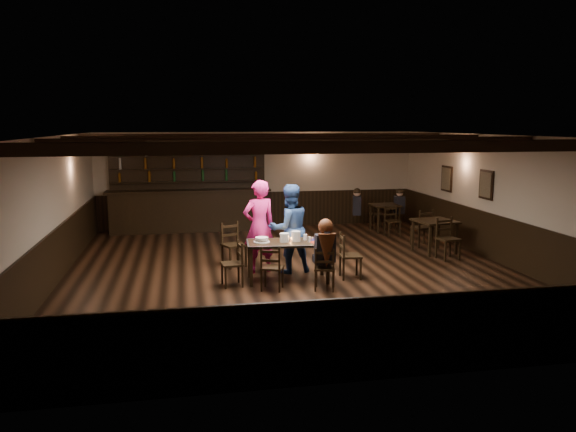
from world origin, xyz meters
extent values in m
plane|color=black|center=(0.00, 0.00, 0.00)|extent=(10.00, 10.00, 0.00)
cube|color=#B8AC98|center=(0.00, 5.00, 1.35)|extent=(9.00, 0.02, 2.70)
cube|color=#B8AC98|center=(0.00, -5.00, 1.35)|extent=(9.00, 0.02, 2.70)
cube|color=#B8AC98|center=(-4.50, 0.00, 1.35)|extent=(0.02, 10.00, 2.70)
cube|color=#B8AC98|center=(4.50, 0.00, 1.35)|extent=(0.02, 10.00, 2.70)
cube|color=silver|center=(0.00, 0.00, 2.70)|extent=(9.00, 10.00, 0.02)
cube|color=black|center=(0.00, 4.97, 0.50)|extent=(9.00, 0.04, 1.00)
cube|color=black|center=(0.00, -4.97, 0.50)|extent=(9.00, 0.04, 1.00)
cube|color=black|center=(-4.47, 0.00, 0.50)|extent=(0.04, 10.00, 1.00)
cube|color=black|center=(4.47, 0.00, 0.50)|extent=(0.04, 10.00, 1.00)
cube|color=black|center=(-1.90, 4.97, 1.85)|extent=(0.90, 0.03, 1.00)
cube|color=black|center=(-1.90, 4.95, 1.85)|extent=(0.80, 0.02, 0.90)
cube|color=black|center=(4.47, 0.50, 1.60)|extent=(0.03, 0.55, 0.65)
cube|color=#72664C|center=(4.45, 0.50, 1.60)|extent=(0.02, 0.45, 0.55)
cube|color=black|center=(4.47, 2.40, 1.55)|extent=(0.03, 0.55, 0.65)
cube|color=#72664C|center=(4.45, 2.40, 1.55)|extent=(0.02, 0.45, 0.55)
cube|color=black|center=(0.00, -3.00, 2.60)|extent=(8.90, 0.18, 0.18)
cube|color=black|center=(0.00, -1.00, 2.60)|extent=(8.90, 0.18, 0.18)
cube|color=black|center=(0.00, 1.00, 2.60)|extent=(8.90, 0.18, 0.18)
cube|color=black|center=(0.00, 3.00, 2.60)|extent=(8.90, 0.18, 0.18)
cube|color=black|center=(-0.94, -0.99, 0.36)|extent=(0.06, 0.06, 0.71)
cube|color=black|center=(-0.90, -0.34, 0.36)|extent=(0.06, 0.06, 0.71)
cube|color=black|center=(0.46, -1.09, 0.36)|extent=(0.06, 0.06, 0.71)
cube|color=black|center=(0.51, -0.44, 0.36)|extent=(0.06, 0.06, 0.71)
cube|color=black|center=(-0.22, -0.72, 0.73)|extent=(1.58, 0.87, 0.04)
cube|color=#A5A8AD|center=(-0.19, -0.35, 0.73)|extent=(1.53, 0.14, 0.04)
cube|color=#A5A8AD|center=(-0.24, -1.08, 0.73)|extent=(1.53, 0.14, 0.04)
cube|color=#A5A8AD|center=(0.53, -0.77, 0.73)|extent=(0.09, 0.77, 0.04)
cube|color=#A5A8AD|center=(-0.97, -0.66, 0.73)|extent=(0.09, 0.77, 0.04)
cube|color=black|center=(-0.39, -1.14, 0.19)|extent=(0.04, 0.04, 0.39)
cube|color=black|center=(-0.50, -1.43, 0.19)|extent=(0.04, 0.04, 0.39)
cube|color=black|center=(-0.69, -1.03, 0.19)|extent=(0.04, 0.04, 0.39)
cube|color=black|center=(-0.80, -1.31, 0.19)|extent=(0.04, 0.04, 0.39)
cube|color=black|center=(-0.60, -1.23, 0.40)|extent=(0.48, 0.47, 0.04)
cube|color=black|center=(-0.65, -1.37, 0.61)|extent=(0.36, 0.16, 0.40)
cube|color=black|center=(-0.65, -1.37, 0.57)|extent=(0.31, 0.14, 0.04)
cube|color=black|center=(-0.65, -1.37, 0.73)|extent=(0.31, 0.14, 0.04)
cube|color=black|center=(0.52, -1.31, 0.19)|extent=(0.04, 0.04, 0.37)
cube|color=black|center=(0.43, -1.59, 0.19)|extent=(0.04, 0.04, 0.37)
cube|color=black|center=(0.22, -1.21, 0.19)|extent=(0.04, 0.04, 0.37)
cube|color=black|center=(0.13, -1.49, 0.19)|extent=(0.04, 0.04, 0.37)
cube|color=black|center=(0.32, -1.40, 0.39)|extent=(0.45, 0.44, 0.03)
cube|color=black|center=(0.28, -1.54, 0.58)|extent=(0.36, 0.14, 0.39)
cube|color=black|center=(0.28, -1.54, 0.54)|extent=(0.30, 0.11, 0.04)
cube|color=black|center=(0.28, -1.54, 0.70)|extent=(0.30, 0.11, 0.04)
cube|color=black|center=(-1.45, -0.72, 0.20)|extent=(0.04, 0.04, 0.39)
cube|color=black|center=(-1.15, -0.68, 0.20)|extent=(0.04, 0.04, 0.39)
cube|color=black|center=(-1.41, -1.04, 0.20)|extent=(0.04, 0.04, 0.39)
cube|color=black|center=(-1.11, -1.01, 0.20)|extent=(0.04, 0.04, 0.39)
cube|color=black|center=(-1.28, -0.86, 0.41)|extent=(0.41, 0.42, 0.04)
cube|color=black|center=(-1.13, -0.84, 0.61)|extent=(0.08, 0.38, 0.41)
cube|color=black|center=(-1.13, -0.84, 0.57)|extent=(0.06, 0.33, 0.05)
cube|color=black|center=(-1.13, -0.84, 0.74)|extent=(0.06, 0.33, 0.05)
cube|color=black|center=(1.14, -0.94, 0.21)|extent=(0.04, 0.04, 0.42)
cube|color=black|center=(0.82, -0.91, 0.21)|extent=(0.04, 0.04, 0.42)
cube|color=black|center=(1.17, -0.59, 0.21)|extent=(0.04, 0.04, 0.42)
cube|color=black|center=(0.85, -0.56, 0.21)|extent=(0.04, 0.04, 0.42)
cube|color=black|center=(0.99, -0.75, 0.43)|extent=(0.42, 0.44, 0.04)
cube|color=black|center=(0.83, -0.74, 0.65)|extent=(0.07, 0.41, 0.43)
cube|color=black|center=(0.83, -0.74, 0.61)|extent=(0.05, 0.35, 0.05)
cube|color=black|center=(0.83, -0.74, 0.78)|extent=(0.05, 0.35, 0.05)
cube|color=black|center=(-1.21, 0.30, 0.22)|extent=(0.05, 0.05, 0.44)
cube|color=black|center=(-1.35, 0.61, 0.22)|extent=(0.05, 0.05, 0.44)
cube|color=black|center=(-0.88, 0.45, 0.22)|extent=(0.05, 0.05, 0.44)
cube|color=black|center=(-1.02, 0.76, 0.22)|extent=(0.05, 0.05, 0.44)
cube|color=black|center=(-1.12, 0.53, 0.46)|extent=(0.55, 0.54, 0.04)
cube|color=black|center=(-1.19, 0.69, 0.68)|extent=(0.40, 0.21, 0.46)
cube|color=black|center=(-1.19, 0.69, 0.64)|extent=(0.34, 0.17, 0.05)
cube|color=black|center=(-1.19, 0.69, 0.82)|extent=(0.34, 0.17, 0.05)
imported|color=#D72887|center=(-0.66, 0.01, 0.92)|extent=(0.77, 0.61, 1.84)
imported|color=navy|center=(-0.07, -0.10, 0.88)|extent=(0.97, 0.82, 1.76)
cube|color=black|center=(0.32, -1.28, 0.52)|extent=(0.33, 0.33, 0.13)
cube|color=black|center=(0.32, -1.40, 0.76)|extent=(0.35, 0.21, 0.49)
cylinder|color=black|center=(0.32, -1.40, 0.98)|extent=(0.10, 0.35, 0.35)
sphere|color=#D8A384|center=(0.32, -1.40, 1.14)|extent=(0.22, 0.22, 0.22)
sphere|color=#35190C|center=(0.32, -1.43, 1.15)|extent=(0.27, 0.27, 0.27)
cone|color=#35190C|center=(0.32, -1.53, 0.74)|extent=(0.21, 0.21, 0.62)
cylinder|color=white|center=(-0.70, -0.67, 0.76)|extent=(0.30, 0.30, 0.01)
cylinder|color=white|center=(-0.70, -0.67, 0.81)|extent=(0.24, 0.24, 0.08)
cylinder|color=silver|center=(-0.70, -0.67, 0.79)|extent=(0.26, 0.26, 0.04)
cylinder|color=white|center=(-0.28, -0.72, 0.84)|extent=(0.18, 0.18, 0.17)
cylinder|color=white|center=(-0.06, -0.71, 0.85)|extent=(0.17, 0.17, 0.20)
cylinder|color=#A5A8AD|center=(-0.13, -0.64, 0.77)|extent=(0.06, 0.06, 0.03)
sphere|color=orange|center=(-0.13, -0.64, 0.80)|extent=(0.03, 0.03, 0.03)
cylinder|color=silver|center=(0.17, -0.83, 0.80)|extent=(0.04, 0.04, 0.10)
cylinder|color=#A5A8AD|center=(0.16, -0.81, 0.80)|extent=(0.04, 0.04, 0.10)
cylinder|color=silver|center=(0.14, -0.62, 0.81)|extent=(0.07, 0.07, 0.11)
cube|color=maroon|center=(0.31, -0.83, 0.75)|extent=(0.33, 0.28, 0.00)
cube|color=#101252|center=(0.39, -0.68, 0.75)|extent=(0.34, 0.30, 0.00)
cube|color=black|center=(-1.96, 4.65, 0.55)|extent=(4.23, 0.60, 1.10)
cube|color=black|center=(-1.96, 4.65, 1.12)|extent=(4.43, 0.70, 0.05)
cube|color=black|center=(-1.96, 4.92, 1.10)|extent=(4.23, 0.10, 2.20)
cube|color=black|center=(-1.96, 4.82, 1.35)|extent=(4.13, 0.22, 0.03)
cube|color=black|center=(-1.96, 4.82, 1.70)|extent=(4.13, 0.22, 0.03)
cube|color=black|center=(-1.96, 4.82, 2.05)|extent=(4.13, 0.22, 0.03)
cube|color=black|center=(3.53, 0.99, 0.73)|extent=(0.97, 0.97, 0.04)
cube|color=black|center=(3.24, 0.59, 0.35)|extent=(0.05, 0.05, 0.71)
cube|color=black|center=(3.13, 1.28, 0.35)|extent=(0.05, 0.05, 0.71)
cube|color=black|center=(3.93, 0.70, 0.35)|extent=(0.05, 0.05, 0.71)
cube|color=black|center=(3.82, 1.39, 0.35)|extent=(0.05, 0.05, 0.71)
cube|color=black|center=(3.30, 3.61, 0.73)|extent=(0.74, 0.74, 0.04)
cube|color=black|center=(3.00, 3.31, 0.35)|extent=(0.05, 0.05, 0.71)
cube|color=black|center=(2.99, 3.91, 0.35)|extent=(0.05, 0.05, 0.71)
cube|color=black|center=(3.60, 3.32, 0.35)|extent=(0.05, 0.05, 0.71)
cube|color=black|center=(3.59, 3.92, 0.35)|extent=(0.05, 0.05, 0.71)
cube|color=black|center=(2.54, 3.74, 0.72)|extent=(0.30, 0.40, 0.51)
sphere|color=#D8A384|center=(2.54, 3.74, 1.07)|extent=(0.20, 0.20, 0.20)
sphere|color=black|center=(2.54, 3.74, 1.10)|extent=(0.21, 0.21, 0.21)
cube|color=black|center=(3.76, 3.74, 0.71)|extent=(0.21, 0.34, 0.48)
sphere|color=#D8A384|center=(3.76, 3.74, 1.03)|extent=(0.19, 0.19, 0.19)
sphere|color=black|center=(3.76, 3.74, 1.06)|extent=(0.19, 0.19, 0.19)
camera|label=1|loc=(-2.11, -10.80, 2.94)|focal=35.00mm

